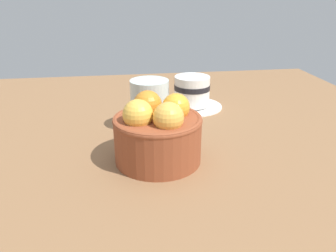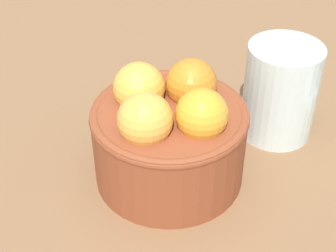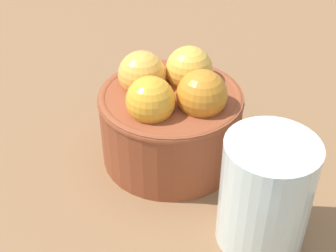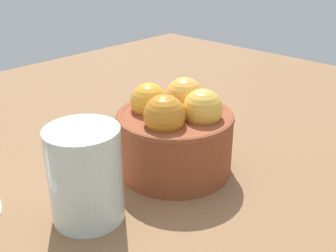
% 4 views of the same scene
% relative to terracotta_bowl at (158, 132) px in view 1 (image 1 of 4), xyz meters
% --- Properties ---
extents(ground_plane, '(1.17, 1.10, 0.03)m').
position_rel_terracotta_bowl_xyz_m(ground_plane, '(-0.00, 0.00, -0.07)').
color(ground_plane, brown).
extents(terracotta_bowl, '(0.14, 0.14, 0.11)m').
position_rel_terracotta_bowl_xyz_m(terracotta_bowl, '(0.00, 0.00, 0.00)').
color(terracotta_bowl, brown).
rests_on(terracotta_bowl, ground_plane).
extents(coffee_cup, '(0.14, 0.14, 0.07)m').
position_rel_terracotta_bowl_xyz_m(coffee_cup, '(-0.25, 0.11, -0.02)').
color(coffee_cup, white).
rests_on(coffee_cup, ground_plane).
extents(water_glass, '(0.07, 0.07, 0.10)m').
position_rel_terracotta_bowl_xyz_m(water_glass, '(-0.13, 0.00, -0.00)').
color(water_glass, silver).
rests_on(water_glass, ground_plane).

